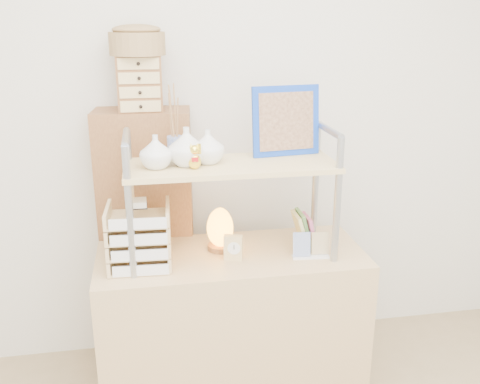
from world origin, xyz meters
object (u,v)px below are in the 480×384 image
object	(u,v)px
desk	(232,326)
letter_tray	(140,240)
salt_lamp	(220,229)
cabinet	(149,242)

from	to	relation	value
desk	letter_tray	world-z (taller)	letter_tray
letter_tray	salt_lamp	distance (m)	0.38
cabinet	letter_tray	size ratio (longest dim) A/B	4.47
desk	cabinet	world-z (taller)	cabinet
cabinet	letter_tray	distance (m)	0.47
desk	letter_tray	bearing A→B (deg)	-171.90
desk	letter_tray	xyz separation A→B (m)	(-0.40, -0.06, 0.50)
cabinet	letter_tray	world-z (taller)	cabinet
cabinet	salt_lamp	size ratio (longest dim) A/B	6.71
salt_lamp	letter_tray	bearing A→B (deg)	-162.55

